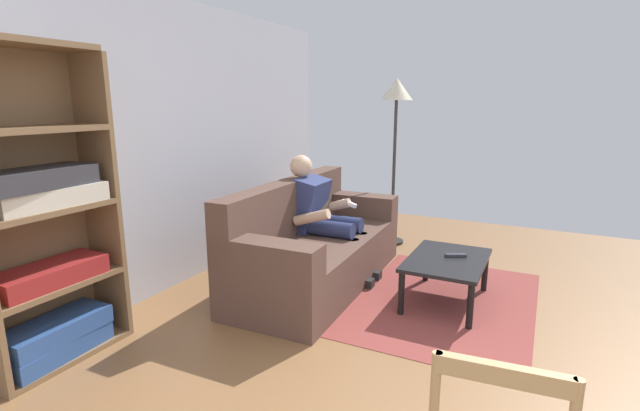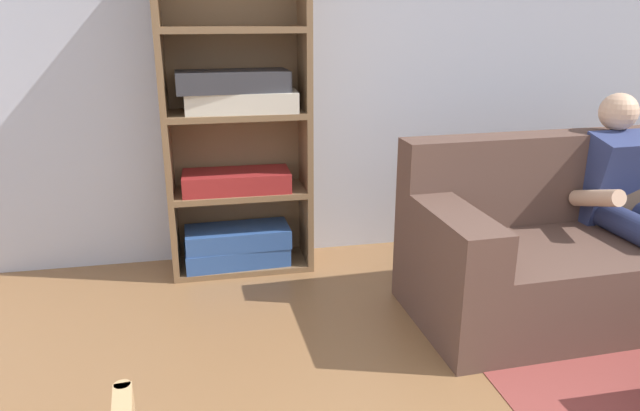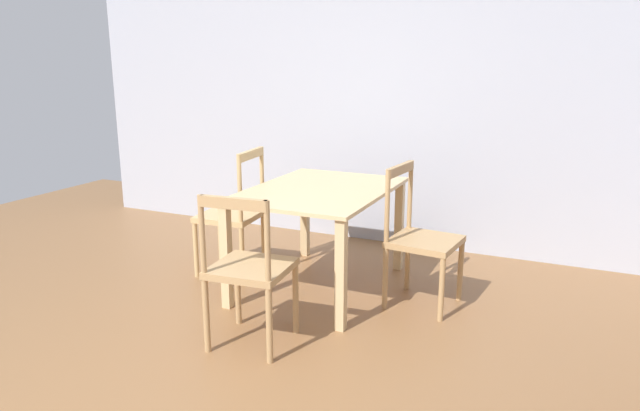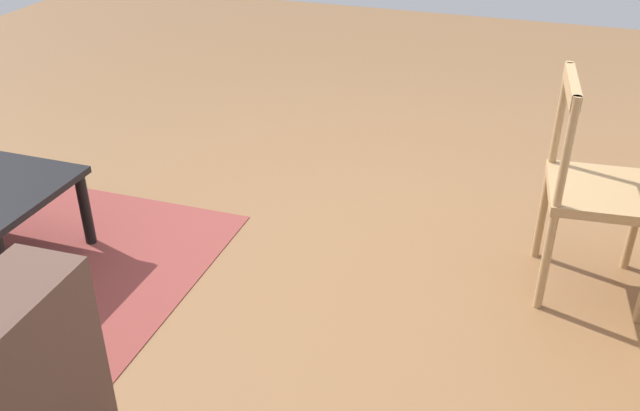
# 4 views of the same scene
# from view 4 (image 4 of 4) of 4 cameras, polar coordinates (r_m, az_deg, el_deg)

# --- Properties ---
(ground_plane) EXTENTS (8.60, 8.60, 0.00)m
(ground_plane) POSITION_cam_4_polar(r_m,az_deg,el_deg) (3.25, 1.02, -3.06)
(ground_plane) COLOR brown
(dining_chair_facing_couch) EXTENTS (0.46, 0.46, 0.90)m
(dining_chair_facing_couch) POSITION_cam_4_polar(r_m,az_deg,el_deg) (2.94, 21.57, 1.13)
(dining_chair_facing_couch) COLOR tan
(dining_chair_facing_couch) RESTS_ON ground_plane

